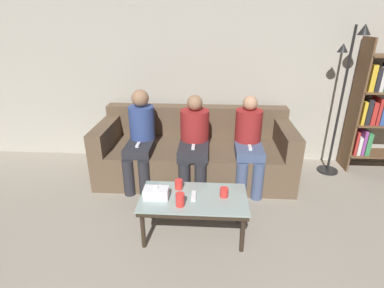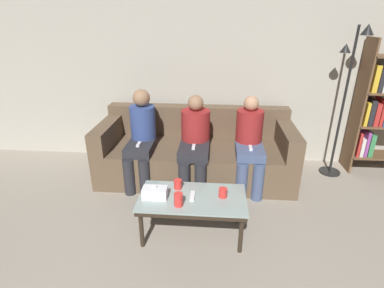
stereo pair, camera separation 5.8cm
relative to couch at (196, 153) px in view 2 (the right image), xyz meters
The scene contains 13 objects.
wall_back 1.14m from the couch, 90.00° to the left, with size 12.00×0.06×2.60m.
couch is the anchor object (origin of this frame).
coffee_table 1.18m from the couch, 87.55° to the right, with size 0.97×0.52×0.41m.
cup_near_left 1.33m from the couch, 92.54° to the right, with size 0.08×0.08×0.12m.
cup_near_right 1.06m from the couch, 95.39° to the right, with size 0.07×0.07×0.09m.
cup_far_center 1.20m from the couch, 74.33° to the right, with size 0.08×0.08×0.09m.
tissue_box 1.25m from the couch, 103.16° to the right, with size 0.22×0.12×0.13m.
game_remote 1.18m from the couch, 87.55° to the right, with size 0.04×0.15×0.02m.
bookshelf 2.40m from the couch, ahead, with size 0.86×0.32×1.69m.
standing_lamp 1.97m from the couch, ahead, with size 0.31×0.26×1.84m.
seated_person_left_end 0.74m from the couch, 161.07° to the right, with size 0.31×0.65×1.13m.
seated_person_mid_left 0.36m from the couch, 90.00° to the right, with size 0.34×0.70×1.08m.
seated_person_mid_right 0.73m from the couch, 19.16° to the right, with size 0.31×0.65×1.08m.
Camera 2 is at (0.23, -0.22, 1.91)m, focal length 28.00 mm.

